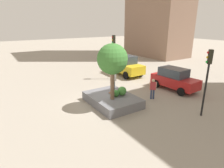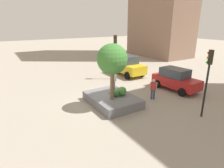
% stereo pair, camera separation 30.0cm
% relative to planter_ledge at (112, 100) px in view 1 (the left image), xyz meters
% --- Properties ---
extents(ground_plane, '(120.00, 120.00, 0.00)m').
position_rel_planter_ledge_xyz_m(ground_plane, '(-0.38, -0.20, -0.33)').
color(ground_plane, '#9E9384').
extents(planter_ledge, '(4.08, 2.96, 0.65)m').
position_rel_planter_ledge_xyz_m(planter_ledge, '(0.00, 0.00, 0.00)').
color(planter_ledge, slate).
rests_on(planter_ledge, ground).
extents(plaza_tree, '(2.05, 2.05, 3.86)m').
position_rel_planter_ledge_xyz_m(plaza_tree, '(0.56, -0.33, 3.13)').
color(plaza_tree, brown).
rests_on(plaza_tree, planter_ledge).
extents(boxwood_shrub, '(0.49, 0.49, 0.49)m').
position_rel_planter_ledge_xyz_m(boxwood_shrub, '(0.30, 0.14, 0.57)').
color(boxwood_shrub, '#2D6628').
rests_on(boxwood_shrub, planter_ledge).
extents(hedge_clump, '(0.65, 0.65, 0.65)m').
position_rel_planter_ledge_xyz_m(hedge_clump, '(0.31, 0.68, 0.65)').
color(hedge_clump, '#3D7A33').
rests_on(hedge_clump, planter_ledge).
extents(skateboard, '(0.34, 0.82, 0.07)m').
position_rel_planter_ledge_xyz_m(skateboard, '(-0.48, 0.41, 0.38)').
color(skateboard, brown).
rests_on(skateboard, planter_ledge).
extents(skateboarder, '(0.32, 0.59, 1.78)m').
position_rel_planter_ledge_xyz_m(skateboarder, '(-0.48, 0.41, 1.43)').
color(skateboarder, '#8C9EB7').
rests_on(skateboarder, skateboard).
extents(taxi_cab, '(4.78, 2.26, 2.22)m').
position_rel_planter_ledge_xyz_m(taxi_cab, '(-6.28, 5.80, 0.80)').
color(taxi_cab, gold).
rests_on(taxi_cab, ground).
extents(sedan_parked, '(4.27, 2.17, 1.94)m').
position_rel_planter_ledge_xyz_m(sedan_parked, '(0.27, 6.46, 0.66)').
color(sedan_parked, '#B21E1E').
rests_on(sedan_parked, ground).
extents(traffic_light_corner, '(0.37, 0.37, 4.27)m').
position_rel_planter_ledge_xyz_m(traffic_light_corner, '(4.72, 3.87, 2.60)').
color(traffic_light_corner, black).
rests_on(traffic_light_corner, ground).
extents(traffic_light_median, '(0.29, 0.35, 4.57)m').
position_rel_planter_ledge_xyz_m(traffic_light_median, '(-5.42, 3.69, 2.79)').
color(traffic_light_median, black).
rests_on(traffic_light_median, ground).
extents(bystander_watching, '(0.42, 0.46, 1.65)m').
position_rel_planter_ledge_xyz_m(bystander_watching, '(0.92, 3.20, 0.63)').
color(bystander_watching, navy).
rests_on(bystander_watching, ground).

